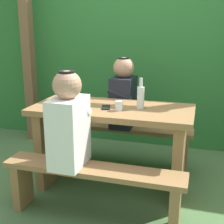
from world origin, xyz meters
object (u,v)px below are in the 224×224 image
at_px(bottle_left, 141,96).
at_px(cell_phone, 106,107).
at_px(person_black_coat, 123,95).
at_px(bench_near, 93,182).
at_px(picnic_table, 112,134).
at_px(person_white_shirt, 69,123).
at_px(drinking_glass, 119,106).
at_px(bench_far, 126,137).

relative_size(bottle_left, cell_phone, 1.87).
bearing_deg(person_black_coat, bench_near, -88.40).
relative_size(picnic_table, bench_near, 1.00).
distance_m(person_white_shirt, drinking_glass, 0.50).
bearing_deg(person_white_shirt, cell_phone, 72.69).
bearing_deg(person_white_shirt, drinking_glass, 57.14).
distance_m(bench_far, person_white_shirt, 1.13).
bearing_deg(bottle_left, cell_phone, -164.42).
xyz_separation_m(picnic_table, cell_phone, (-0.04, -0.05, 0.25)).
bearing_deg(picnic_table, drinking_glass, -46.78).
height_order(bench_far, drinking_glass, drinking_glass).
xyz_separation_m(picnic_table, person_black_coat, (-0.03, 0.51, 0.24)).
height_order(bench_far, cell_phone, cell_phone).
relative_size(person_white_shirt, bottle_left, 2.75).
distance_m(bench_near, cell_phone, 0.66).
distance_m(person_white_shirt, cell_phone, 0.48).
relative_size(bench_near, bench_far, 1.00).
bearing_deg(picnic_table, bench_near, -90.00).
height_order(picnic_table, drinking_glass, drinking_glass).
bearing_deg(bottle_left, picnic_table, -173.02).
height_order(bench_near, cell_phone, cell_phone).
bearing_deg(cell_phone, picnic_table, 34.21).
xyz_separation_m(bench_near, person_white_shirt, (-0.18, 0.00, 0.45)).
relative_size(bench_near, person_black_coat, 1.95).
relative_size(bench_far, cell_phone, 10.00).
xyz_separation_m(bench_far, drinking_glass, (0.09, -0.60, 0.50)).
relative_size(picnic_table, person_white_shirt, 1.95).
relative_size(bench_near, person_white_shirt, 1.95).
bearing_deg(person_white_shirt, picnic_table, 70.18).
bearing_deg(person_black_coat, drinking_glass, -79.20).
distance_m(picnic_table, cell_phone, 0.26).
relative_size(person_white_shirt, cell_phone, 5.14).
distance_m(person_white_shirt, person_black_coat, 1.03).
relative_size(person_black_coat, bottle_left, 2.75).
distance_m(picnic_table, person_white_shirt, 0.59).
height_order(drinking_glass, bottle_left, bottle_left).
bearing_deg(bench_far, cell_phone, -94.10).
distance_m(bench_near, person_white_shirt, 0.49).
bearing_deg(cell_phone, person_white_shirt, -124.10).
distance_m(drinking_glass, bottle_left, 0.21).
relative_size(person_black_coat, drinking_glass, 8.97).
bearing_deg(person_white_shirt, person_black_coat, 81.35).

